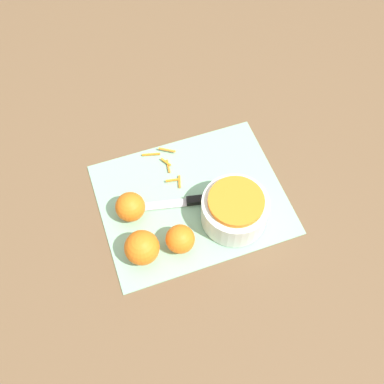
{
  "coord_description": "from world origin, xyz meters",
  "views": [
    {
      "loc": [
        0.19,
        0.53,
        0.99
      ],
      "look_at": [
        0.0,
        0.0,
        0.04
      ],
      "focal_mm": 42.0,
      "sensor_mm": 36.0,
      "label": 1
    }
  ],
  "objects_px": {
    "bowl_speckled": "(235,209)",
    "orange_left": "(180,239)",
    "knife": "(198,200)",
    "orange_back": "(142,248)",
    "orange_right": "(130,207)"
  },
  "relations": [
    {
      "from": "bowl_speckled",
      "to": "orange_left",
      "type": "height_order",
      "value": "bowl_speckled"
    },
    {
      "from": "knife",
      "to": "orange_back",
      "type": "relative_size",
      "value": 3.16
    },
    {
      "from": "knife",
      "to": "orange_back",
      "type": "distance_m",
      "value": 0.2
    },
    {
      "from": "bowl_speckled",
      "to": "orange_right",
      "type": "xyz_separation_m",
      "value": [
        0.23,
        -0.09,
        -0.01
      ]
    },
    {
      "from": "bowl_speckled",
      "to": "orange_left",
      "type": "bearing_deg",
      "value": 10.21
    },
    {
      "from": "bowl_speckled",
      "to": "orange_left",
      "type": "relative_size",
      "value": 2.33
    },
    {
      "from": "knife",
      "to": "orange_right",
      "type": "distance_m",
      "value": 0.17
    },
    {
      "from": "bowl_speckled",
      "to": "orange_right",
      "type": "relative_size",
      "value": 2.22
    },
    {
      "from": "bowl_speckled",
      "to": "orange_right",
      "type": "distance_m",
      "value": 0.25
    },
    {
      "from": "orange_right",
      "to": "knife",
      "type": "bearing_deg",
      "value": 172.65
    },
    {
      "from": "orange_back",
      "to": "orange_left",
      "type": "bearing_deg",
      "value": 176.12
    },
    {
      "from": "bowl_speckled",
      "to": "orange_right",
      "type": "height_order",
      "value": "bowl_speckled"
    },
    {
      "from": "bowl_speckled",
      "to": "orange_back",
      "type": "bearing_deg",
      "value": 4.91
    },
    {
      "from": "orange_left",
      "to": "orange_right",
      "type": "relative_size",
      "value": 0.95
    },
    {
      "from": "knife",
      "to": "orange_left",
      "type": "relative_size",
      "value": 3.73
    }
  ]
}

